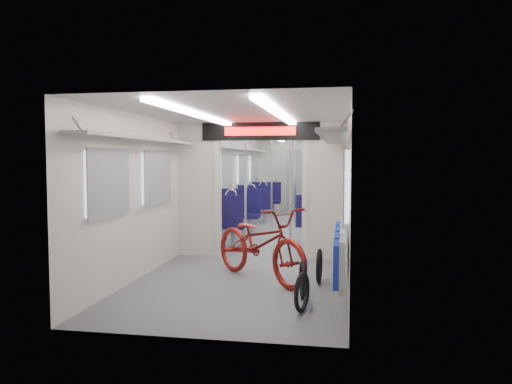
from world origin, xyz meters
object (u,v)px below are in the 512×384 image
at_px(seat_bay_near_left, 231,213).
at_px(stanchion_near_left, 246,188).
at_px(stanchion_near_right, 290,188).
at_px(stanchion_far_right, 295,181).
at_px(bike_hoop_c, 319,268).
at_px(seat_bay_far_right, 327,199).
at_px(bicycle, 260,243).
at_px(bike_hoop_b, 303,282).
at_px(stanchion_far_left, 272,181).
at_px(seat_bay_near_right, 322,213).
at_px(bike_hoop_a, 302,294).
at_px(seat_bay_far_left, 261,199).
at_px(flip_bench, 340,250).

height_order(seat_bay_near_left, stanchion_near_left, stanchion_near_left).
bearing_deg(stanchion_near_right, stanchion_far_right, 93.66).
height_order(bike_hoop_c, seat_bay_far_right, seat_bay_far_right).
height_order(bicycle, stanchion_near_right, stanchion_near_right).
relative_size(bike_hoop_b, stanchion_far_left, 0.20).
bearing_deg(stanchion_far_right, bike_hoop_b, -83.67).
relative_size(seat_bay_near_right, stanchion_far_right, 0.89).
relative_size(seat_bay_near_left, stanchion_near_left, 0.93).
bearing_deg(bike_hoop_a, bike_hoop_c, 84.48).
distance_m(bike_hoop_a, seat_bay_near_right, 5.31).
relative_size(seat_bay_far_left, seat_bay_far_right, 0.91).
height_order(seat_bay_near_right, stanchion_near_left, stanchion_near_left).
height_order(flip_bench, bike_hoop_b, flip_bench).
relative_size(bicycle, stanchion_near_left, 0.86).
relative_size(bike_hoop_a, seat_bay_near_right, 0.22).
bearing_deg(stanchion_far_right, bicycle, -89.79).
bearing_deg(seat_bay_far_right, stanchion_near_right, -96.12).
height_order(bicycle, bike_hoop_a, bicycle).
xyz_separation_m(bike_hoop_c, seat_bay_far_right, (-0.14, 7.38, 0.36)).
height_order(flip_bench, bike_hoop_a, flip_bench).
xyz_separation_m(stanchion_near_left, stanchion_far_right, (0.63, 3.03, 0.00)).
distance_m(bike_hoop_a, seat_bay_near_left, 5.17).
xyz_separation_m(bicycle, seat_bay_far_right, (0.68, 7.33, 0.05)).
distance_m(bike_hoop_c, stanchion_near_right, 2.77).
distance_m(stanchion_far_left, stanchion_far_right, 0.59).
bearing_deg(bicycle, stanchion_far_right, 44.11).
distance_m(seat_bay_near_left, stanchion_far_left, 2.08).
bearing_deg(bike_hoop_a, seat_bay_near_left, 111.42).
bearing_deg(flip_bench, bike_hoop_c, 113.01).
xyz_separation_m(seat_bay_far_right, stanchion_near_right, (-0.52, -4.85, 0.58)).
bearing_deg(bicycle, stanchion_far_left, 50.29).
bearing_deg(bike_hoop_a, stanchion_far_left, 100.91).
distance_m(bike_hoop_b, stanchion_near_left, 3.49).
relative_size(stanchion_far_left, stanchion_far_right, 1.00).
bearing_deg(seat_bay_near_left, seat_bay_far_left, 90.00).
bearing_deg(bicycle, bike_hoop_c, -49.49).
height_order(bike_hoop_c, seat_bay_far_left, seat_bay_far_left).
height_order(flip_bench, stanchion_far_left, stanchion_far_left).
relative_size(bicycle, bike_hoop_c, 4.15).
height_order(bike_hoop_b, seat_bay_near_left, seat_bay_near_left).
bearing_deg(bicycle, seat_bay_far_left, 53.18).
xyz_separation_m(seat_bay_near_right, stanchion_near_right, (-0.52, -1.46, 0.61)).
relative_size(flip_bench, bike_hoop_a, 4.78).
height_order(bike_hoop_a, stanchion_near_right, stanchion_near_right).
height_order(flip_bench, bike_hoop_c, flip_bench).
height_order(stanchion_far_left, stanchion_far_right, same).
bearing_deg(bike_hoop_c, flip_bench, -66.99).
bearing_deg(stanchion_near_left, bike_hoop_a, -69.61).
relative_size(stanchion_near_left, stanchion_near_right, 1.00).
bearing_deg(bike_hoop_a, stanchion_near_left, 110.39).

